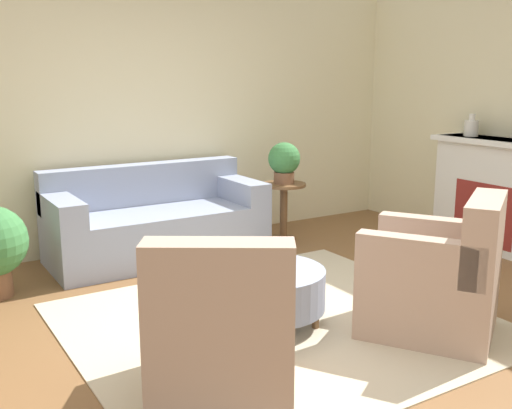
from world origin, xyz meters
name	(u,v)px	position (x,y,z in m)	size (l,w,h in m)	color
ground_plane	(279,324)	(0.00, 0.00, 0.00)	(16.00, 16.00, 0.00)	brown
wall_back	(141,108)	(0.00, 2.52, 1.40)	(8.91, 0.12, 2.80)	beige
rug	(279,323)	(0.00, 0.00, 0.01)	(2.81, 2.55, 0.01)	beige
couch	(156,224)	(-0.10, 1.97, 0.33)	(2.03, 0.88, 0.87)	#8E99B2
armchair_left	(223,336)	(-0.82, -0.69, 0.37)	(1.06, 1.10, 0.96)	tan
armchair_right	(438,281)	(0.82, -0.69, 0.37)	(1.06, 1.10, 0.96)	tan
ottoman_table	(267,289)	(-0.08, 0.04, 0.27)	(0.82, 0.82, 0.40)	#8E99B2
side_table	(284,202)	(1.28, 1.82, 0.41)	(0.46, 0.46, 0.62)	brown
fireplace	(496,193)	(2.88, 0.42, 0.58)	(0.44, 1.36, 1.12)	white
vase_mantel_near	(471,127)	(2.87, 0.76, 1.21)	(0.14, 0.14, 0.23)	silver
potted_plant_on_side_table	(284,161)	(1.28, 1.82, 0.85)	(0.34, 0.34, 0.43)	brown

